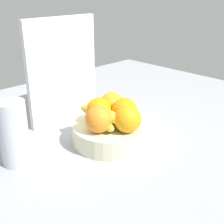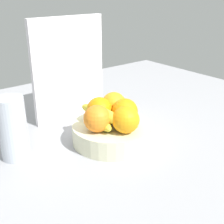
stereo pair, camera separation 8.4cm
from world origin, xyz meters
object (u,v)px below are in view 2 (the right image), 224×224
Objects in this scene: orange_center at (99,110)px; cutting_board at (69,69)px; orange_back_left at (97,119)px; banana_bunch at (100,116)px; orange_front_right at (114,104)px; fruit_bowl at (112,132)px; orange_back_right at (126,120)px; orange_front_left at (125,111)px; thermos_tumbler at (13,129)px.

orange_center is 22.50cm from cutting_board.
orange_back_left is 0.43× the size of banana_bunch.
fruit_bowl is at bearing -133.82° from orange_front_right.
fruit_bowl is 3.09× the size of orange_back_right.
fruit_bowl is at bearing 149.33° from orange_front_left.
banana_bunch is (-7.96, -3.22, -0.89)cm from orange_front_right.
orange_front_right reaches higher than fruit_bowl.
orange_front_right is at bearing 27.92° from orange_back_left.
orange_center is (-1.97, 3.72, 6.95)cm from fruit_bowl.
orange_front_right and orange_back_left have the same top height.
fruit_bowl is at bearing -19.48° from thermos_tumbler.
orange_center is at bearing -13.18° from thermos_tumbler.
orange_front_right is 21.97cm from cutting_board.
orange_front_left is at bearing -46.89° from orange_center.
orange_front_right is at bearing 22.05° from banana_bunch.
orange_back_right is at bearing -81.34° from orange_center.
orange_front_right is at bearing 7.94° from orange_center.
orange_front_right is (1.04, 6.62, 0.00)cm from orange_front_left.
banana_bunch is at bearing -99.95° from cutting_board.
fruit_bowl is 3.09× the size of orange_back_left.
orange_back_right is 0.43× the size of banana_bunch.
orange_front_right is 1.00× the size of orange_back_right.
orange_front_left reaches higher than fruit_bowl.
thermos_tumbler reaches higher than orange_front_left.
orange_back_right is (5.97, -5.67, 0.00)cm from orange_back_left.
banana_bunch is at bearing 111.17° from orange_back_right.
orange_front_right is 0.44× the size of thermos_tumbler.
thermos_tumbler is (-23.71, 8.25, -0.01)cm from banana_bunch.
orange_back_left is 0.22× the size of cutting_board.
orange_front_left is 27.98cm from cutting_board.
orange_front_left is at bearing -20.81° from thermos_tumbler.
orange_front_left is 9.77cm from orange_back_left.
cutting_board is (6.55, 25.69, 8.09)cm from orange_back_left.
orange_center and orange_back_left have the same top height.
orange_back_left is at bearing 174.66° from orange_front_left.
orange_front_left is 7.76cm from banana_bunch.
orange_front_right is 12.34cm from orange_back_right.
cutting_board reaches higher than orange_back_left.
orange_back_left reaches higher than banana_bunch.
orange_back_right is (-0.38, -6.77, 6.95)cm from fruit_bowl.
thermos_tumbler reaches higher than fruit_bowl.
banana_bunch reaches higher than fruit_bowl.
orange_back_left is at bearing -138.54° from banana_bunch.
orange_front_left and orange_back_left have the same top height.
orange_center is 0.22× the size of cutting_board.
cutting_board is at bearing 28.59° from thermos_tumbler.
orange_front_left is 0.43× the size of banana_bunch.
orange_back_left and orange_back_right have the same top height.
orange_front_right is at bearing 67.13° from orange_back_right.
cutting_board reaches higher than orange_front_left.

